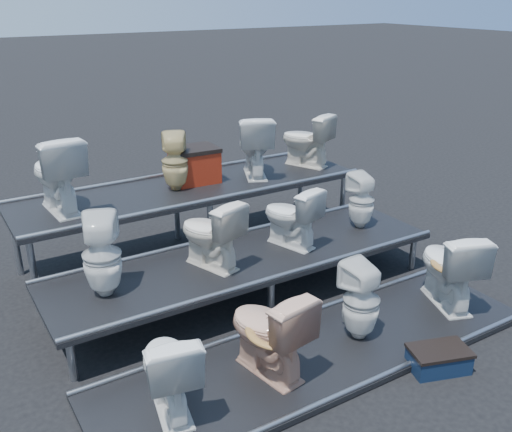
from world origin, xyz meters
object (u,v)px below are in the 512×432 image
toilet_10 (255,145)px  toilet_11 (306,140)px  toilet_2 (361,300)px  toilet_0 (168,369)px  toilet_9 (175,162)px  toilet_8 (57,174)px  toilet_4 (102,255)px  toilet_6 (291,216)px  toilet_5 (210,233)px  toilet_7 (362,200)px  toilet_1 (268,331)px  red_crate (195,167)px  step_stool (438,361)px  toilet_3 (449,267)px

toilet_10 → toilet_11: 0.81m
toilet_10 → toilet_2: bearing=104.7°
toilet_0 → toilet_10: (2.35, 2.60, 0.82)m
toilet_9 → toilet_10: bearing=-156.5°
toilet_0 → toilet_8: (-0.08, 2.60, 0.85)m
toilet_4 → toilet_6: 2.07m
toilet_5 → toilet_7: bearing=162.0°
toilet_5 → toilet_9: (0.22, 1.30, 0.38)m
toilet_7 → toilet_8: bearing=-20.8°
toilet_6 → toilet_9: bearing=-76.4°
toilet_7 → toilet_8: 3.39m
toilet_4 → toilet_8: size_ratio=0.94×
toilet_1 → toilet_10: size_ratio=1.02×
toilet_1 → toilet_6: 1.75m
toilet_4 → toilet_7: (3.07, 0.00, -0.06)m
toilet_7 → toilet_10: (-0.66, 1.30, 0.46)m
toilet_4 → toilet_5: toilet_4 is taller
toilet_8 → toilet_10: toilet_8 is taller
toilet_8 → toilet_10: bearing=176.5°
toilet_0 → toilet_2: size_ratio=0.98×
toilet_6 → toilet_7: (1.00, 0.00, -0.01)m
toilet_1 → toilet_10: 3.09m
toilet_2 → toilet_8: (-1.97, 2.60, 0.84)m
toilet_1 → toilet_11: bearing=-140.4°
toilet_0 → toilet_4: toilet_4 is taller
toilet_10 → red_crate: 0.81m
step_stool → toilet_3: bearing=57.2°
toilet_0 → toilet_9: toilet_9 is taller
toilet_3 → toilet_4: 3.39m
toilet_0 → toilet_5: toilet_5 is taller
toilet_3 → toilet_5: toilet_5 is taller
toilet_0 → toilet_2: 1.89m
toilet_1 → toilet_11: size_ratio=1.12×
toilet_5 → red_crate: bearing=-128.6°
toilet_2 → toilet_4: toilet_4 is taller
toilet_0 → red_crate: size_ratio=1.38×
toilet_6 → toilet_11: (1.14, 1.30, 0.42)m
toilet_2 → toilet_5: (-0.86, 1.30, 0.38)m
toilet_10 → toilet_0: bearing=72.5°
toilet_2 → toilet_9: (-0.63, 2.60, 0.77)m
toilet_7 → step_stool: size_ratio=1.33×
toilet_7 → toilet_8: toilet_8 is taller
toilet_4 → toilet_10: (2.40, 1.30, 0.40)m
toilet_8 → toilet_9: 1.34m
toilet_5 → toilet_9: size_ratio=1.05×
toilet_2 → toilet_4: size_ratio=0.97×
toilet_4 → step_stool: (2.25, -1.99, -0.76)m
toilet_1 → red_crate: (0.69, 2.75, 0.60)m
toilet_0 → step_stool: (2.20, -0.69, -0.34)m
toilet_0 → toilet_7: (3.02, 1.30, 0.36)m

